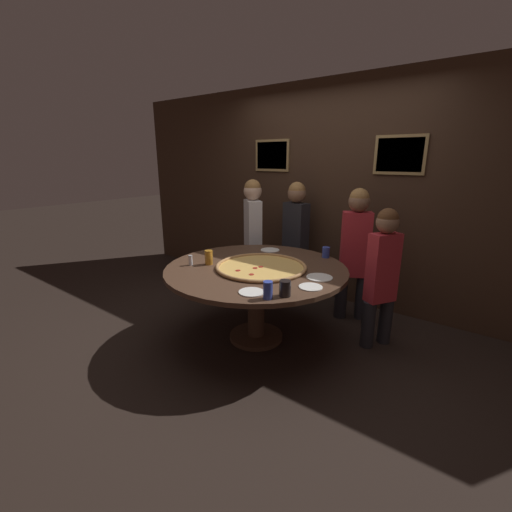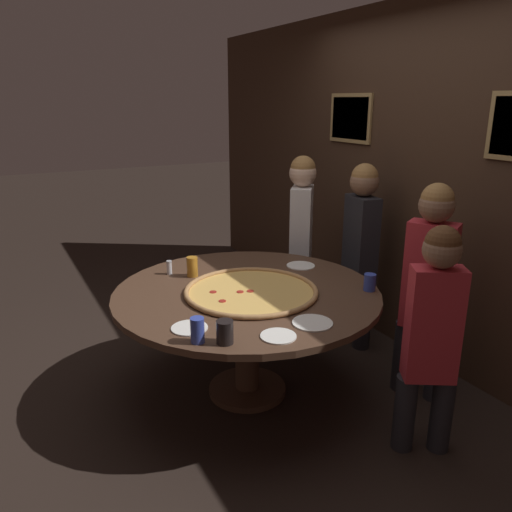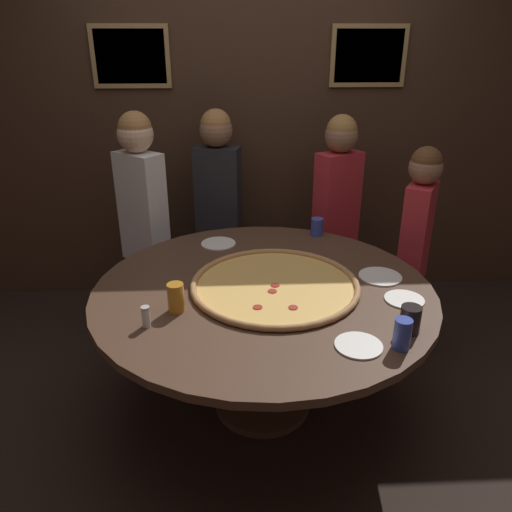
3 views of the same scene
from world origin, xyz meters
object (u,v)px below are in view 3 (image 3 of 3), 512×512
drink_cup_far_right (410,319)px  giant_pizza (275,285)px  diner_side_right (218,202)px  diner_centre_back (143,212)px  white_plate_far_back (380,276)px  dining_table (263,308)px  white_plate_right_side (218,244)px  drink_cup_far_left (317,227)px  white_plate_beside_cup (359,345)px  diner_far_right (416,238)px  drink_cup_front_edge (176,298)px  white_plate_left_side (404,299)px  condiment_shaker (146,317)px  diner_far_left (336,207)px  drink_cup_near_right (402,334)px

drink_cup_far_right → giant_pizza: bearing=141.3°
diner_side_right → diner_centre_back: 0.53m
drink_cup_far_right → white_plate_far_back: size_ratio=0.54×
dining_table → white_plate_right_side: 0.62m
diner_centre_back → diner_side_right: bearing=-115.3°
dining_table → drink_cup_far_left: (0.38, 0.68, 0.17)m
white_plate_beside_cup → diner_far_right: diner_far_right is taller
drink_cup_front_edge → white_plate_right_side: size_ratio=0.66×
drink_cup_far_left → white_plate_left_side: drink_cup_far_left is taller
white_plate_beside_cup → white_plate_far_back: bearing=66.9°
diner_centre_back → giant_pizza: bearing=170.3°
dining_table → diner_side_right: (-0.24, 1.12, 0.20)m
giant_pizza → white_plate_far_back: 0.56m
drink_cup_front_edge → condiment_shaker: 0.17m
white_plate_right_side → white_plate_left_side: size_ratio=1.10×
white_plate_beside_cup → diner_side_right: (-0.60, 1.65, 0.08)m
white_plate_beside_cup → dining_table: bearing=123.8°
diner_far_right → diner_centre_back: size_ratio=0.89×
drink_cup_far_left → diner_side_right: 0.76m
dining_table → white_plate_left_side: bearing=-13.8°
white_plate_right_side → white_plate_far_back: 0.97m
white_plate_right_side → dining_table: bearing=-67.5°
white_plate_right_side → drink_cup_far_right: bearing=-50.4°
diner_side_right → dining_table: bearing=114.4°
drink_cup_far_right → condiment_shaker: (-1.12, 0.10, -0.01)m
white_plate_left_side → diner_side_right: (-0.90, 1.28, 0.08)m
white_plate_beside_cup → diner_far_left: bearing=82.2°
drink_cup_far_left → drink_cup_front_edge: size_ratio=0.79×
giant_pizza → drink_cup_far_left: drink_cup_far_left is taller
white_plate_left_side → diner_side_right: 1.57m
white_plate_right_side → diner_far_left: (0.80, 0.43, 0.07)m
giant_pizza → white_plate_left_side: size_ratio=4.50×
white_plate_left_side → diner_far_left: 1.17m
drink_cup_front_edge → white_plate_beside_cup: drink_cup_front_edge is taller
white_plate_far_back → drink_cup_front_edge: bearing=-164.2°
dining_table → drink_cup_far_left: drink_cup_far_left is taller
drink_cup_near_right → giant_pizza: bearing=130.3°
drink_cup_far_right → white_plate_beside_cup: bearing=-157.9°
drink_cup_far_right → diner_centre_back: diner_centre_back is taller
condiment_shaker → drink_cup_near_right: bearing=-11.6°
dining_table → white_plate_far_back: white_plate_far_back is taller
drink_cup_far_right → white_plate_left_side: (0.07, 0.27, -0.06)m
drink_cup_far_right → white_plate_left_side: bearing=75.6°
drink_cup_far_right → drink_cup_front_edge: drink_cup_front_edge is taller
white_plate_beside_cup → condiment_shaker: bearing=167.5°
dining_table → condiment_shaker: size_ratio=17.46×
drink_cup_far_right → diner_side_right: diner_side_right is taller
drink_cup_front_edge → white_plate_far_back: 1.06m
dining_table → white_plate_right_side: white_plate_right_side is taller
drink_cup_far_right → condiment_shaker: 1.12m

